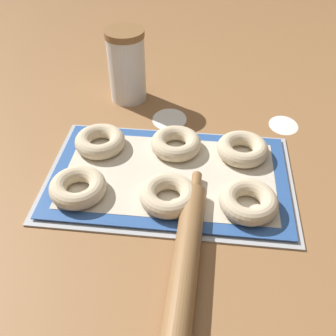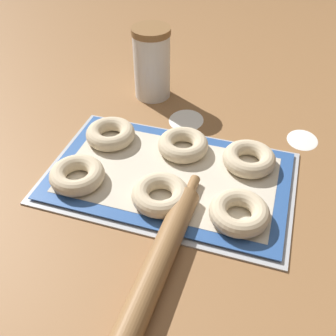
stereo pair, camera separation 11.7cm
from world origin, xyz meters
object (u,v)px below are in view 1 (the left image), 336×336
bagel_front_center (168,195)px  baking_tray (168,177)px  rolling_pin (186,260)px  bagel_back_left (100,141)px  bagel_back_center (176,143)px  bagel_front_right (249,202)px  flour_canister (127,66)px  bagel_front_left (78,187)px  bagel_back_right (243,149)px

bagel_front_center → baking_tray: bearing=96.8°
bagel_front_center → rolling_pin: size_ratio=0.27×
bagel_back_left → bagel_back_center: bearing=3.7°
bagel_front_right → flour_canister: size_ratio=0.60×
baking_tray → rolling_pin: 0.22m
baking_tray → bagel_front_center: bagel_front_center is taller
bagel_back_left → baking_tray: bearing=-24.3°
bagel_front_center → flour_canister: flour_canister is taller
bagel_front_left → rolling_pin: 0.26m
bagel_back_left → bagel_front_left: bearing=-93.3°
baking_tray → bagel_front_left: (-0.17, -0.07, 0.02)m
baking_tray → bagel_back_left: (-0.16, 0.07, 0.02)m
bagel_front_right → bagel_back_left: (-0.32, 0.15, 0.00)m
bagel_back_center → bagel_back_right: size_ratio=1.00×
bagel_back_left → rolling_pin: same height
baking_tray → bagel_back_center: bagel_back_center is taller
bagel_front_right → bagel_front_left: bearing=179.6°
bagel_back_left → rolling_pin: size_ratio=0.27×
baking_tray → flour_canister: size_ratio=2.75×
bagel_front_right → bagel_back_left: bearing=155.0°
bagel_front_center → bagel_front_right: bearing=-0.2°
bagel_back_center → rolling_pin: size_ratio=0.27×
bagel_back_left → bagel_back_right: (0.31, 0.01, 0.00)m
bagel_front_left → bagel_front_right: same height
flour_canister → bagel_back_right: bearing=-37.4°
bagel_back_center → rolling_pin: bearing=-81.5°
bagel_front_right → rolling_pin: 0.17m
bagel_back_center → rolling_pin: same height
bagel_back_center → bagel_back_left: bearing=-176.3°
bagel_front_left → rolling_pin: size_ratio=0.27×
bagel_front_left → bagel_back_left: same height
bagel_back_center → rolling_pin: 0.30m
bagel_front_right → bagel_back_right: 0.16m
bagel_back_right → rolling_pin: bearing=-108.9°
bagel_back_left → flour_canister: bearing=84.8°
bagel_front_center → bagel_front_right: same height
bagel_back_center → flour_canister: 0.27m
bagel_back_left → bagel_front_center: bearing=-41.3°
bagel_front_left → flour_canister: size_ratio=0.60×
bagel_front_left → rolling_pin: same height
baking_tray → bagel_front_left: bearing=-156.0°
bagel_front_left → bagel_front_right: (0.33, -0.00, 0.00)m
bagel_front_right → bagel_back_right: same height
bagel_back_right → flour_canister: bearing=142.6°
baking_tray → bagel_front_center: bearing=-83.2°
bagel_back_right → bagel_back_center: bearing=178.6°
bagel_back_center → flour_canister: flour_canister is taller
bagel_front_left → rolling_pin: bearing=-32.5°
flour_canister → bagel_back_center: bearing=-56.2°
bagel_front_center → flour_canister: 0.41m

